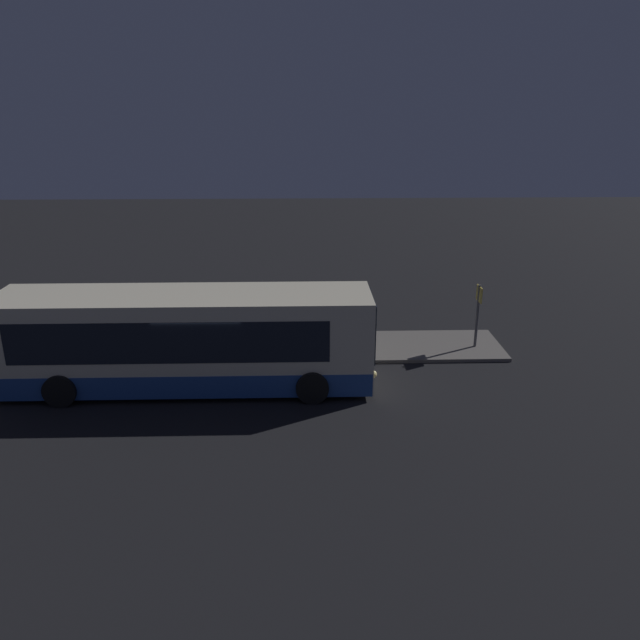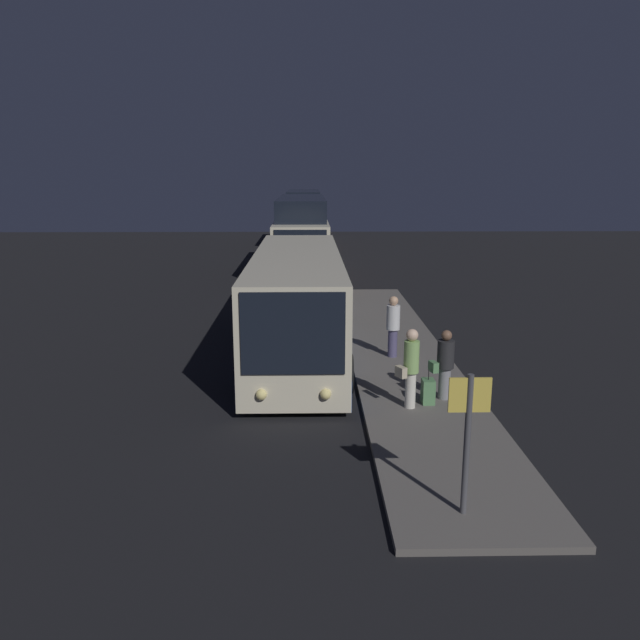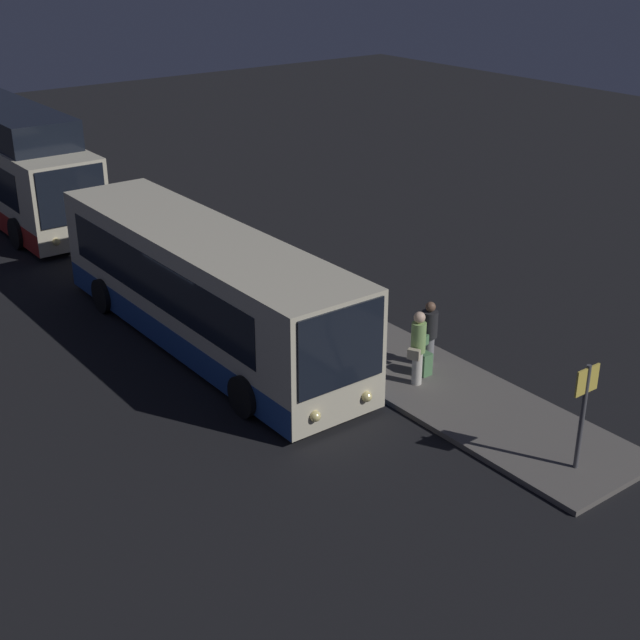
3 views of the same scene
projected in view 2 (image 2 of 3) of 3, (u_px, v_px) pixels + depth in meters
ground at (295, 355)px, 18.44m from camera, size 80.00×80.00×0.00m
platform at (397, 353)px, 18.48m from camera, size 20.00×2.83×0.12m
bus_lead at (297, 303)px, 18.68m from camera, size 11.26×2.81×2.95m
bus_second at (302, 241)px, 32.38m from camera, size 11.97×2.85×4.05m
bus_third at (303, 222)px, 45.53m from camera, size 10.55×2.78×4.02m
passenger_boarding at (411, 365)px, 13.76m from camera, size 0.51×0.60×1.81m
passenger_waiting at (445, 363)px, 14.35m from camera, size 0.48×0.63×1.64m
passenger_with_bags at (393, 324)px, 17.67m from camera, size 0.53×0.53×1.76m
suitcase at (428, 391)px, 14.20m from camera, size 0.37×0.28×0.80m
sign_post at (468, 427)px, 9.33m from camera, size 0.10×0.63×2.25m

